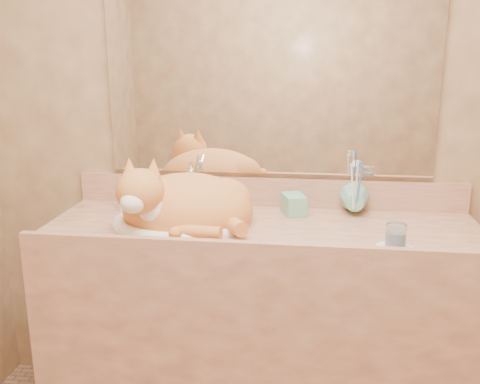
# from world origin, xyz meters

# --- Properties ---
(wall_back) EXTENTS (2.40, 0.02, 2.50)m
(wall_back) POSITION_xyz_m (0.00, 1.00, 1.25)
(wall_back) COLOR brown
(wall_back) RESTS_ON ground
(vanity_counter) EXTENTS (1.60, 0.55, 0.85)m
(vanity_counter) POSITION_xyz_m (0.00, 0.72, 0.42)
(vanity_counter) COLOR #965B43
(vanity_counter) RESTS_ON floor
(mirror) EXTENTS (1.30, 0.02, 0.80)m
(mirror) POSITION_xyz_m (0.00, 0.99, 1.39)
(mirror) COLOR white
(mirror) RESTS_ON wall_back
(sink_basin) EXTENTS (0.54, 0.47, 0.16)m
(sink_basin) POSITION_xyz_m (-0.30, 0.70, 0.93)
(sink_basin) COLOR white
(sink_basin) RESTS_ON vanity_counter
(faucet) EXTENTS (0.07, 0.13, 0.18)m
(faucet) POSITION_xyz_m (-0.30, 0.90, 0.94)
(faucet) COLOR white
(faucet) RESTS_ON vanity_counter
(cat) EXTENTS (0.50, 0.42, 0.27)m
(cat) POSITION_xyz_m (-0.29, 0.69, 0.94)
(cat) COLOR orange
(cat) RESTS_ON sink_basin
(soap_dispenser) EXTENTS (0.10, 0.10, 0.17)m
(soap_dispenser) POSITION_xyz_m (0.13, 0.84, 0.94)
(soap_dispenser) COLOR #73B899
(soap_dispenser) RESTS_ON vanity_counter
(toothbrush_cup) EXTENTS (0.12, 0.12, 0.11)m
(toothbrush_cup) POSITION_xyz_m (0.35, 0.86, 0.90)
(toothbrush_cup) COLOR #73B899
(toothbrush_cup) RESTS_ON vanity_counter
(toothbrushes) EXTENTS (0.04, 0.04, 0.23)m
(toothbrushes) POSITION_xyz_m (0.35, 0.86, 0.98)
(toothbrushes) COLOR silver
(toothbrushes) RESTS_ON toothbrush_cup
(saucer) EXTENTS (0.12, 0.12, 0.01)m
(saucer) POSITION_xyz_m (0.45, 0.53, 0.85)
(saucer) COLOR white
(saucer) RESTS_ON vanity_counter
(water_glass) EXTENTS (0.07, 0.07, 0.08)m
(water_glass) POSITION_xyz_m (0.45, 0.53, 0.90)
(water_glass) COLOR silver
(water_glass) RESTS_ON saucer
(lotion_bottle) EXTENTS (0.04, 0.04, 0.11)m
(lotion_bottle) POSITION_xyz_m (-0.57, 0.85, 0.90)
(lotion_bottle) COLOR silver
(lotion_bottle) RESTS_ON vanity_counter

